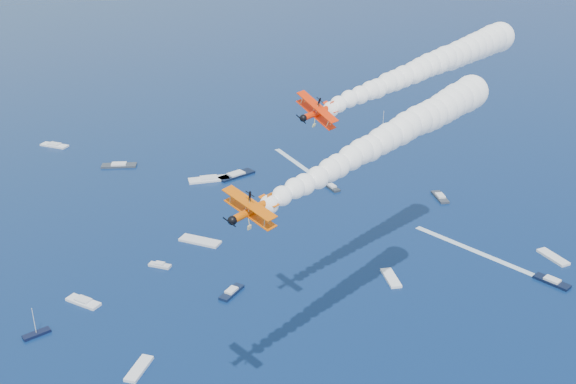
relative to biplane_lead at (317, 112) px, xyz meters
name	(u,v)px	position (x,y,z in m)	size (l,w,h in m)	color
biplane_lead	(317,112)	(0.00, 0.00, 0.00)	(7.73, 8.67, 5.22)	#F82B05
biplane_trail	(252,210)	(-20.72, -18.42, -5.65)	(8.09, 9.08, 5.47)	#E45904
smoke_trail_lead	(425,68)	(29.05, 8.61, 2.31)	(58.89, 22.07, 11.17)	white
smoke_trail_trail	(385,139)	(7.96, -8.66, -3.34)	(58.24, 24.13, 11.17)	white
spectator_boats	(193,232)	(1.25, 74.12, -58.27)	(215.23, 180.71, 0.70)	black
boat_wakes	(375,202)	(61.12, 67.33, -58.59)	(20.64, 115.11, 0.04)	white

